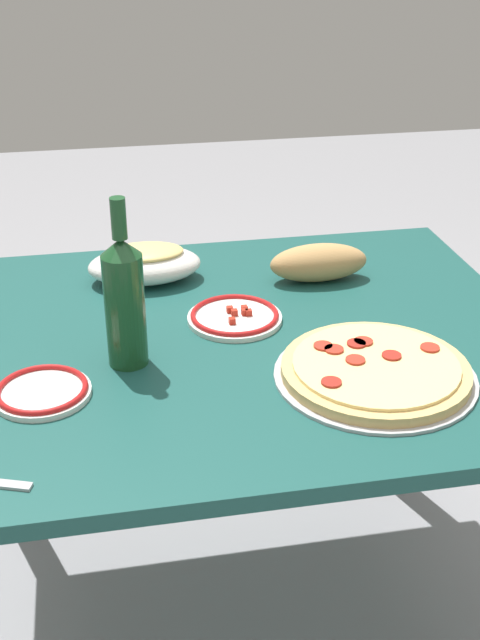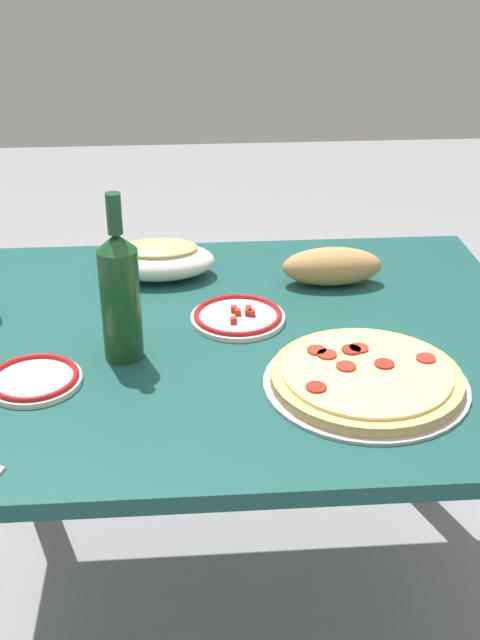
{
  "view_description": "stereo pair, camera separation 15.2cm",
  "coord_description": "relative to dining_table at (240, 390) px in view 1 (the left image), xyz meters",
  "views": [
    {
      "loc": [
        0.25,
        1.33,
        1.46
      ],
      "look_at": [
        0.0,
        0.0,
        0.76
      ],
      "focal_mm": 45.76,
      "sensor_mm": 36.0,
      "label": 1
    },
    {
      "loc": [
        0.1,
        1.35,
        1.46
      ],
      "look_at": [
        0.0,
        0.0,
        0.76
      ],
      "focal_mm": 45.76,
      "sensor_mm": 36.0,
      "label": 2
    }
  ],
  "objects": [
    {
      "name": "pepperoni_pizza",
      "position": [
        -0.2,
        0.2,
        0.14
      ],
      "size": [
        0.35,
        0.35,
        0.03
      ],
      "color": "#B7B7BC",
      "rests_on": "dining_table"
    },
    {
      "name": "baked_pasta_dish",
      "position": [
        0.15,
        -0.28,
        0.17
      ],
      "size": [
        0.24,
        0.15,
        0.08
      ],
      "color": "white",
      "rests_on": "dining_table"
    },
    {
      "name": "wine_bottle",
      "position": [
        0.21,
        0.07,
        0.25
      ],
      "size": [
        0.07,
        0.07,
        0.3
      ],
      "color": "#194723",
      "rests_on": "dining_table"
    },
    {
      "name": "side_plate_far",
      "position": [
        -0.0,
        -0.06,
        0.13
      ],
      "size": [
        0.18,
        0.18,
        0.02
      ],
      "color": "white",
      "rests_on": "dining_table"
    },
    {
      "name": "ground_plane",
      "position": [
        0.0,
        0.0,
        -0.6
      ],
      "size": [
        8.0,
        8.0,
        0.0
      ],
      "primitive_type": "plane",
      "color": "gray",
      "rests_on": "ground"
    },
    {
      "name": "dining_table",
      "position": [
        0.0,
        0.0,
        0.0
      ],
      "size": [
        1.13,
        0.93,
        0.73
      ],
      "color": "#194C47",
      "rests_on": "ground"
    },
    {
      "name": "side_plate_near",
      "position": [
        0.36,
        0.15,
        0.13
      ],
      "size": [
        0.16,
        0.16,
        0.02
      ],
      "color": "white",
      "rests_on": "dining_table"
    },
    {
      "name": "bread_loaf",
      "position": [
        -0.21,
        -0.21,
        0.17
      ],
      "size": [
        0.21,
        0.09,
        0.08
      ],
      "primitive_type": "ellipsoid",
      "color": "tan",
      "rests_on": "dining_table"
    }
  ]
}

